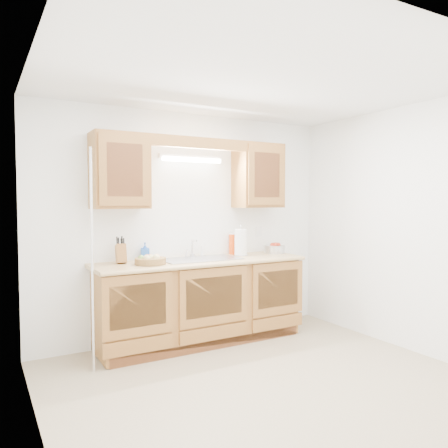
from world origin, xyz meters
TOP-DOWN VIEW (x-y plane):
  - room at (0.00, 0.00)m, footprint 3.52×3.50m
  - base_cabinets at (0.00, 1.20)m, footprint 2.20×0.60m
  - countertop at (0.00, 1.19)m, footprint 2.30×0.63m
  - upper_cabinet_left at (-0.83, 1.33)m, footprint 0.55×0.33m
  - upper_cabinet_right at (0.83, 1.33)m, footprint 0.55×0.33m
  - valance at (0.00, 1.19)m, footprint 2.20×0.05m
  - fluorescent_fixture at (0.00, 1.42)m, footprint 0.76×0.08m
  - sink at (0.00, 1.21)m, footprint 0.84×0.46m
  - wire_shelf_pole at (-1.20, 0.94)m, footprint 0.03×0.03m
  - outlet_plate at (0.95, 1.49)m, footprint 0.08×0.01m
  - fruit_basket at (-0.59, 1.12)m, footprint 0.41×0.41m
  - knife_block at (-0.83, 1.33)m, footprint 0.11×0.17m
  - orange_canister at (0.54, 1.44)m, footprint 0.10×0.10m
  - soap_bottle at (-0.54, 1.43)m, footprint 0.10×0.10m
  - sponge at (0.62, 1.44)m, footprint 0.11×0.08m
  - paper_towel at (0.54, 1.25)m, footprint 0.18×0.18m
  - apple_bowl at (1.03, 1.27)m, footprint 0.25×0.25m

SIDE VIEW (x-z plane):
  - base_cabinets at x=0.00m, z-range 0.01..0.87m
  - sink at x=0.00m, z-range 0.65..1.01m
  - countertop at x=0.00m, z-range 0.86..0.90m
  - sponge at x=0.62m, z-range 0.90..0.92m
  - fruit_basket at x=-0.59m, z-range 0.89..0.99m
  - apple_bowl at x=1.03m, z-range 0.89..1.02m
  - soap_bottle at x=-0.54m, z-range 0.90..1.09m
  - wire_shelf_pole at x=-1.20m, z-range 0.00..2.00m
  - knife_block at x=-0.83m, z-range 0.86..1.14m
  - orange_canister at x=0.54m, z-range 0.90..1.15m
  - paper_towel at x=0.54m, z-range 0.87..1.23m
  - outlet_plate at x=0.95m, z-range 1.09..1.21m
  - room at x=0.00m, z-range 0.00..2.50m
  - upper_cabinet_left at x=-0.83m, z-range 1.45..2.20m
  - upper_cabinet_right at x=0.83m, z-range 1.45..2.20m
  - fluorescent_fixture at x=0.00m, z-range 1.96..2.04m
  - valance at x=0.00m, z-range 2.08..2.20m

